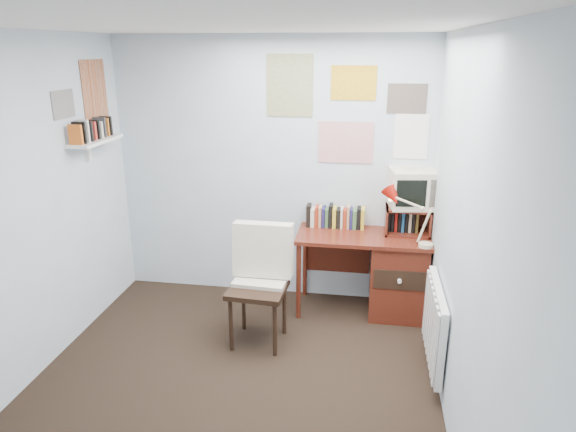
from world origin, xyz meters
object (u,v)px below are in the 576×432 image
at_px(radiator, 435,325).
at_px(wall_shelf, 95,141).
at_px(tv_riser, 407,220).
at_px(desk_chair, 258,289).
at_px(desk_lamp, 428,223).
at_px(desk, 391,272).
at_px(crt_tv, 412,186).

xyz_separation_m(radiator, wall_shelf, (-2.86, 0.55, 1.20)).
bearing_deg(tv_riser, desk_chair, -146.57).
distance_m(desk_lamp, wall_shelf, 2.91).
bearing_deg(desk_chair, wall_shelf, 171.26).
bearing_deg(radiator, wall_shelf, 169.11).
bearing_deg(radiator, desk, 107.24).
height_order(desk, desk_lamp, desk_lamp).
xyz_separation_m(desk_lamp, tv_riser, (-0.14, 0.33, -0.09)).
distance_m(desk_lamp, tv_riser, 0.37).
bearing_deg(desk, tv_riser, 42.96).
height_order(desk_chair, wall_shelf, wall_shelf).
bearing_deg(radiator, desk_lamp, 92.49).
bearing_deg(wall_shelf, desk, 8.40).
relative_size(desk_lamp, wall_shelf, 0.71).
relative_size(desk_chair, desk_lamp, 2.22).
xyz_separation_m(desk, tv_riser, (0.12, 0.11, 0.48)).
bearing_deg(desk, desk_lamp, -40.45).
bearing_deg(radiator, crt_tv, 97.95).
bearing_deg(tv_riser, desk_lamp, -67.15).
relative_size(desk_chair, wall_shelf, 1.57).
height_order(crt_tv, radiator, crt_tv).
relative_size(tv_riser, wall_shelf, 0.65).
distance_m(crt_tv, wall_shelf, 2.79).
distance_m(desk_chair, wall_shelf, 1.88).
bearing_deg(tv_riser, desk, -137.04).
bearing_deg(desk_lamp, radiator, -95.24).
xyz_separation_m(desk_chair, wall_shelf, (-1.47, 0.32, 1.13)).
height_order(tv_riser, crt_tv, crt_tv).
bearing_deg(crt_tv, desk_chair, -154.52).
bearing_deg(crt_tv, wall_shelf, -177.47).
relative_size(desk_lamp, crt_tv, 1.12).
height_order(desk_chair, crt_tv, crt_tv).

